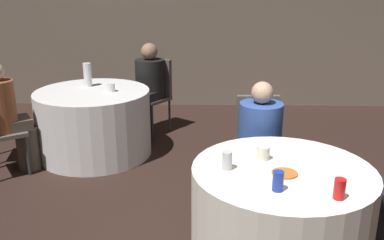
# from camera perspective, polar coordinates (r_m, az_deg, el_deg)

# --- Properties ---
(wall_back) EXTENTS (16.00, 0.06, 2.80)m
(wall_back) POSITION_cam_1_polar(r_m,az_deg,el_deg) (6.69, 5.44, 13.68)
(wall_back) COLOR #7A6B5B
(wall_back) RESTS_ON ground_plane
(table_near) EXTENTS (1.21, 1.21, 0.75)m
(table_near) POSITION_cam_1_polar(r_m,az_deg,el_deg) (3.05, 11.62, -12.78)
(table_near) COLOR white
(table_near) RESTS_ON ground_plane
(table_far) EXTENTS (1.27, 1.27, 0.75)m
(table_far) POSITION_cam_1_polar(r_m,az_deg,el_deg) (4.98, -12.91, -0.38)
(table_far) COLOR white
(table_far) RESTS_ON ground_plane
(chair_near_north) EXTENTS (0.41, 0.42, 0.95)m
(chair_near_north) POSITION_cam_1_polar(r_m,az_deg,el_deg) (3.87, 8.77, -2.57)
(chair_near_north) COLOR #59514C
(chair_near_north) RESTS_ON ground_plane
(chair_far_northeast) EXTENTS (0.56, 0.56, 0.95)m
(chair_far_northeast) POSITION_cam_1_polar(r_m,az_deg,el_deg) (5.63, -4.88, 4.20)
(chair_far_northeast) COLOR #59514C
(chair_far_northeast) RESTS_ON ground_plane
(person_floral_shirt) EXTENTS (0.46, 0.43, 1.16)m
(person_floral_shirt) POSITION_cam_1_polar(r_m,az_deg,el_deg) (4.71, -23.11, 0.12)
(person_floral_shirt) COLOR #4C4238
(person_floral_shirt) RESTS_ON ground_plane
(person_black_shirt) EXTENTS (0.49, 0.51, 1.17)m
(person_black_shirt) POSITION_cam_1_polar(r_m,az_deg,el_deg) (5.50, -6.00, 4.33)
(person_black_shirt) COLOR black
(person_black_shirt) RESTS_ON ground_plane
(person_blue_shirt) EXTENTS (0.37, 0.53, 1.12)m
(person_blue_shirt) POSITION_cam_1_polar(r_m,az_deg,el_deg) (3.72, 9.17, -3.22)
(person_blue_shirt) COLOR #33384C
(person_blue_shirt) RESTS_ON ground_plane
(pizza_plate_near) EXTENTS (0.20, 0.20, 0.02)m
(pizza_plate_near) POSITION_cam_1_polar(r_m,az_deg,el_deg) (2.79, 12.24, -7.04)
(pizza_plate_near) COLOR white
(pizza_plate_near) RESTS_ON table_near
(soda_can_blue) EXTENTS (0.07, 0.07, 0.12)m
(soda_can_blue) POSITION_cam_1_polar(r_m,az_deg,el_deg) (2.57, 11.40, -7.99)
(soda_can_blue) COLOR #1E38A5
(soda_can_blue) RESTS_ON table_near
(soda_can_red) EXTENTS (0.07, 0.07, 0.12)m
(soda_can_red) POSITION_cam_1_polar(r_m,az_deg,el_deg) (2.57, 19.08, -8.67)
(soda_can_red) COLOR red
(soda_can_red) RESTS_ON table_near
(soda_can_silver) EXTENTS (0.07, 0.07, 0.12)m
(soda_can_silver) POSITION_cam_1_polar(r_m,az_deg,el_deg) (2.79, 4.72, -5.41)
(soda_can_silver) COLOR silver
(soda_can_silver) RESTS_ON table_near
(cup_near) EXTENTS (0.09, 0.09, 0.09)m
(cup_near) POSITION_cam_1_polar(r_m,az_deg,el_deg) (2.98, 9.46, -4.34)
(cup_near) COLOR silver
(cup_near) RESTS_ON table_near
(bottle_far) EXTENTS (0.09, 0.09, 0.27)m
(bottle_far) POSITION_cam_1_polar(r_m,az_deg,el_deg) (5.08, -13.76, 5.88)
(bottle_far) COLOR white
(bottle_far) RESTS_ON table_far
(cup_far) EXTENTS (0.08, 0.08, 0.10)m
(cup_far) POSITION_cam_1_polar(r_m,az_deg,el_deg) (4.79, -10.72, 4.28)
(cup_far) COLOR white
(cup_far) RESTS_ON table_far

